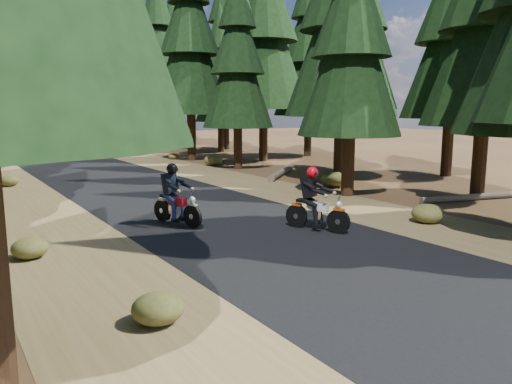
% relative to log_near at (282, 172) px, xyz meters
% --- Properties ---
extents(ground, '(120.00, 120.00, 0.00)m').
position_rel_log_near_xyz_m(ground, '(-7.42, -10.60, -0.16)').
color(ground, '#472D19').
rests_on(ground, ground).
extents(road, '(6.00, 100.00, 0.01)m').
position_rel_log_near_xyz_m(road, '(-7.42, -5.60, -0.15)').
color(road, black).
rests_on(road, ground).
extents(shoulder_l, '(3.20, 100.00, 0.01)m').
position_rel_log_near_xyz_m(shoulder_l, '(-12.02, -5.60, -0.16)').
color(shoulder_l, brown).
rests_on(shoulder_l, ground).
extents(shoulder_r, '(3.20, 100.00, 0.01)m').
position_rel_log_near_xyz_m(shoulder_r, '(-2.82, -5.60, -0.16)').
color(shoulder_r, brown).
rests_on(shoulder_r, ground).
extents(pine_forest, '(34.59, 55.08, 16.32)m').
position_rel_log_near_xyz_m(pine_forest, '(-7.44, 10.45, 7.73)').
color(pine_forest, black).
rests_on(pine_forest, ground).
extents(log_near, '(3.74, 3.48, 0.32)m').
position_rel_log_near_xyz_m(log_near, '(0.00, 0.00, 0.00)').
color(log_near, '#4C4233').
rests_on(log_near, ground).
extents(log_far, '(4.27, 1.29, 0.24)m').
position_rel_log_near_xyz_m(log_far, '(1.66, -9.34, -0.04)').
color(log_far, '#4C4233').
rests_on(log_far, ground).
extents(understory_shrubs, '(13.87, 29.29, 0.65)m').
position_rel_log_near_xyz_m(understory_shrubs, '(-4.77, -4.57, 0.11)').
color(understory_shrubs, '#474C1E').
rests_on(understory_shrubs, ground).
extents(rider_lead, '(1.28, 2.00, 1.72)m').
position_rel_log_near_xyz_m(rider_lead, '(-5.91, -9.77, 0.42)').
color(rider_lead, silver).
rests_on(rider_lead, road).
extents(rider_follow, '(1.14, 2.03, 1.73)m').
position_rel_log_near_xyz_m(rider_follow, '(-8.78, -7.09, 0.42)').
color(rider_follow, '#A20A1A').
rests_on(rider_follow, road).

